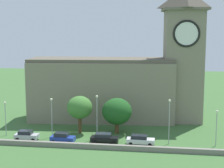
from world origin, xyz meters
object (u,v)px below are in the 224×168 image
object	(u,v)px
car_white	(140,140)
tree_riverside_west	(117,111)
car_blue	(62,138)
car_black	(104,138)
streetlamp_central	(97,110)
streetlamp_east_mid	(169,115)
streetlamp_east_end	(217,122)
tree_by_tower	(80,108)
car_silver	(27,135)
church	(126,79)
streetlamp_west_mid	(52,111)
streetlamp_west_end	(5,113)

from	to	relation	value
car_white	tree_riverside_west	xyz separation A→B (m)	(-4.82, 6.34, 3.32)
car_blue	car_black	xyz separation A→B (m)	(7.10, 1.22, -0.08)
streetlamp_central	streetlamp_east_mid	size ratio (longest dim) A/B	1.01
streetlamp_central	streetlamp_east_end	size ratio (longest dim) A/B	1.28
streetlamp_east_end	tree_by_tower	distance (m)	24.72
streetlamp_central	streetlamp_east_mid	world-z (taller)	streetlamp_central
streetlamp_east_end	car_black	bearing A→B (deg)	-177.58
car_silver	streetlamp_east_end	size ratio (longest dim) A/B	0.68
church	tree_riverside_west	xyz separation A→B (m)	(-0.47, -10.78, -4.74)
car_black	streetlamp_west_mid	distance (m)	10.84
car_white	streetlamp_east_end	xyz separation A→B (m)	(12.58, 1.10, 3.35)
streetlamp_west_end	streetlamp_west_mid	distance (m)	8.72
car_black	streetlamp_central	world-z (taller)	streetlamp_central
church	car_black	world-z (taller)	church
streetlamp_west_mid	tree_by_tower	world-z (taller)	streetlamp_west_mid
car_silver	streetlamp_east_mid	bearing A→B (deg)	3.09
streetlamp_west_mid	streetlamp_west_end	bearing A→B (deg)	-177.86
church	streetlamp_east_end	xyz separation A→B (m)	(16.93, -16.02, -4.72)
car_blue	streetlamp_east_mid	xyz separation A→B (m)	(18.14, 2.00, 4.20)
tree_by_tower	tree_riverside_west	bearing A→B (deg)	7.39
church	tree_by_tower	xyz separation A→B (m)	(-7.40, -11.68, -4.01)
tree_riverside_west	tree_by_tower	bearing A→B (deg)	-172.61
streetlamp_east_mid	streetlamp_east_end	size ratio (longest dim) A/B	1.26
church	tree_by_tower	world-z (taller)	church
streetlamp_west_mid	tree_riverside_west	xyz separation A→B (m)	(11.35, 4.15, -0.60)
streetlamp_west_end	tree_riverside_west	bearing A→B (deg)	12.60
church	car_silver	size ratio (longest dim) A/B	8.99
streetlamp_west_end	tree_riverside_west	size ratio (longest dim) A/B	0.95
streetlamp_west_mid	streetlamp_central	bearing A→B (deg)	2.55
car_silver	streetlamp_west_end	world-z (taller)	streetlamp_west_end
car_blue	streetlamp_west_end	size ratio (longest dim) A/B	0.67
car_white	tree_by_tower	bearing A→B (deg)	155.14
streetlamp_west_mid	tree_riverside_west	world-z (taller)	streetlamp_west_mid
church	tree_by_tower	size ratio (longest dim) A/B	5.32
car_blue	streetlamp_west_mid	size ratio (longest dim) A/B	0.60
car_white	tree_riverside_west	distance (m)	8.63
car_black	streetlamp_east_mid	world-z (taller)	streetlamp_east_mid
car_silver	streetlamp_west_mid	bearing A→B (deg)	31.94
streetlamp_east_mid	tree_riverside_west	xyz separation A→B (m)	(-9.61, 5.25, -0.93)
streetlamp_west_end	streetlamp_east_end	xyz separation A→B (m)	(37.44, -0.76, -0.11)
church	streetlamp_west_mid	xyz separation A→B (m)	(-11.82, -14.93, -4.14)
streetlamp_east_mid	tree_riverside_west	bearing A→B (deg)	151.33
streetlamp_central	streetlamp_west_end	bearing A→B (deg)	-177.66
streetlamp_east_end	tree_riverside_west	distance (m)	18.17
car_blue	tree_riverside_west	distance (m)	11.66
car_silver	streetlamp_central	distance (m)	13.21
car_silver	car_blue	bearing A→B (deg)	-5.59
car_white	streetlamp_east_mid	xyz separation A→B (m)	(4.79, 1.09, 4.26)
car_black	streetlamp_east_end	world-z (taller)	streetlamp_east_end
streetlamp_central	tree_by_tower	distance (m)	4.81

